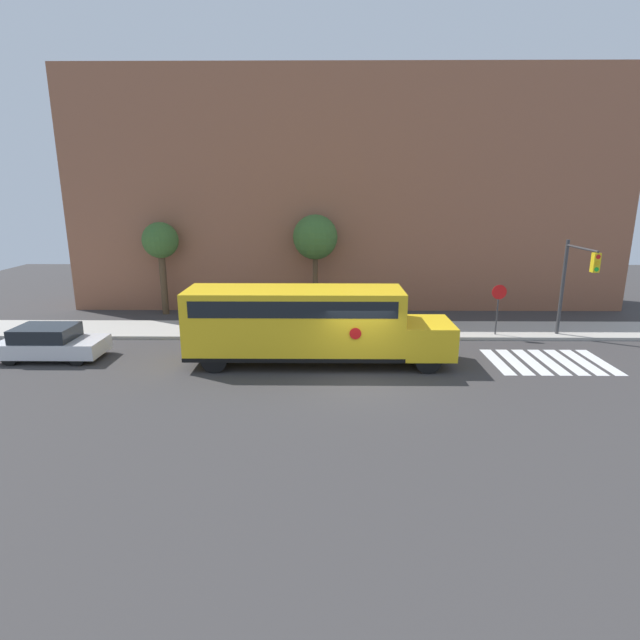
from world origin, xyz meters
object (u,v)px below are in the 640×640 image
at_px(stop_sign, 498,303).
at_px(traffic_light, 574,277).
at_px(tree_near_sidewalk, 160,243).
at_px(school_bus, 306,321).
at_px(parked_car, 51,343).
at_px(tree_far_sidewalk, 315,238).

distance_m(stop_sign, traffic_light, 3.40).
distance_m(traffic_light, tree_near_sidewalk, 20.96).
height_order(stop_sign, traffic_light, traffic_light).
xyz_separation_m(school_bus, traffic_light, (11.91, 3.00, 1.32)).
distance_m(school_bus, stop_sign, 9.68).
bearing_deg(tree_near_sidewalk, stop_sign, -14.87).
bearing_deg(traffic_light, tree_near_sidewalk, 165.16).
xyz_separation_m(parked_car, traffic_light, (22.52, 2.56, 2.38)).
distance_m(parked_car, tree_near_sidewalk, 8.89).
height_order(stop_sign, tree_near_sidewalk, tree_near_sidewalk).
relative_size(traffic_light, tree_far_sidewalk, 0.83).
bearing_deg(school_bus, tree_near_sidewalk, 134.87).
bearing_deg(stop_sign, tree_far_sidewalk, 152.66).
bearing_deg(traffic_light, stop_sign, 165.34).
distance_m(school_bus, tree_far_sidewalk, 8.67).
bearing_deg(tree_far_sidewalk, stop_sign, -27.34).
bearing_deg(parked_car, traffic_light, 6.47).
relative_size(school_bus, tree_far_sidewalk, 1.88).
xyz_separation_m(parked_car, stop_sign, (19.52, 3.34, 0.99)).
bearing_deg(school_bus, parked_car, 177.58).
relative_size(school_bus, traffic_light, 2.27).
height_order(school_bus, parked_car, school_bus).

